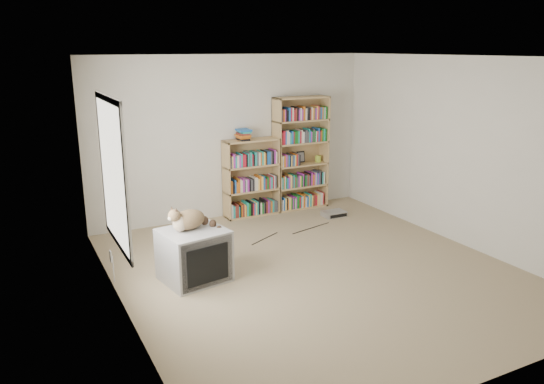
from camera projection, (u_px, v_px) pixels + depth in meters
name	position (u px, v px, depth m)	size (l,w,h in m)	color
floor	(315.00, 271.00, 6.38)	(4.50, 5.00, 0.01)	#9D8A6A
wall_back	(232.00, 137.00, 8.20)	(4.50, 0.02, 2.50)	beige
wall_front	(497.00, 237.00, 3.91)	(4.50, 0.02, 2.50)	beige
wall_left	(117.00, 194.00, 5.06)	(0.02, 5.00, 2.50)	beige
wall_right	(462.00, 152.00, 7.04)	(0.02, 5.00, 2.50)	beige
ceiling	(320.00, 57.00, 5.72)	(4.50, 5.00, 0.02)	white
window	(113.00, 174.00, 5.20)	(0.02, 1.22, 1.52)	white
crt_tv	(194.00, 255.00, 6.07)	(0.79, 0.73, 0.60)	#9B9B9D
cat	(194.00, 222.00, 6.00)	(0.67, 0.43, 0.49)	#3A2517
bookcase_tall	(300.00, 156.00, 8.68)	(0.92, 0.30, 1.84)	tan
bookcase_short	(251.00, 181.00, 8.37)	(0.89, 0.30, 1.22)	tan
book_stack	(244.00, 135.00, 8.11)	(0.20, 0.26, 0.17)	#B01729
green_mug	(318.00, 159.00, 8.83)	(0.10, 0.10, 0.11)	#92AC31
framed_print	(301.00, 157.00, 8.78)	(0.14, 0.01, 0.18)	black
dvd_player	(334.00, 214.00, 8.42)	(0.36, 0.25, 0.08)	#AAAAAF
wall_outlet	(111.00, 256.00, 5.98)	(0.01, 0.08, 0.13)	silver
floor_cables	(273.00, 231.00, 7.75)	(1.20, 0.70, 0.01)	black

